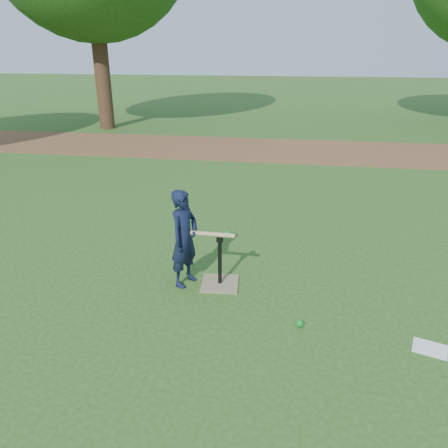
# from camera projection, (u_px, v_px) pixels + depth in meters

# --- Properties ---
(ground) EXTENTS (80.00, 80.00, 0.00)m
(ground) POSITION_uv_depth(u_px,v_px,m) (250.00, 291.00, 5.01)
(ground) COLOR #285116
(ground) RESTS_ON ground
(dirt_strip) EXTENTS (24.00, 3.00, 0.01)m
(dirt_strip) POSITION_uv_depth(u_px,v_px,m) (279.00, 150.00, 11.87)
(dirt_strip) COLOR brown
(dirt_strip) RESTS_ON ground
(child) EXTENTS (0.41, 0.49, 1.15)m
(child) POSITION_uv_depth(u_px,v_px,m) (184.00, 238.00, 4.98)
(child) COLOR black
(child) RESTS_ON ground
(wiffle_ball_ground) EXTENTS (0.08, 0.08, 0.08)m
(wiffle_ball_ground) POSITION_uv_depth(u_px,v_px,m) (300.00, 323.00, 4.36)
(wiffle_ball_ground) COLOR #0C8B23
(wiffle_ball_ground) RESTS_ON ground
(clipboard) EXTENTS (0.36, 0.31, 0.01)m
(clipboard) POSITION_uv_depth(u_px,v_px,m) (430.00, 348.00, 4.05)
(clipboard) COLOR white
(clipboard) RESTS_ON ground
(batting_tee) EXTENTS (0.46, 0.46, 0.61)m
(batting_tee) POSITION_uv_depth(u_px,v_px,m) (220.00, 276.00, 5.12)
(batting_tee) COLOR #8E7D5A
(batting_tee) RESTS_ON ground
(swing_action) EXTENTS (0.63, 0.19, 0.09)m
(swing_action) POSITION_uv_depth(u_px,v_px,m) (210.00, 234.00, 4.93)
(swing_action) COLOR tan
(swing_action) RESTS_ON ground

